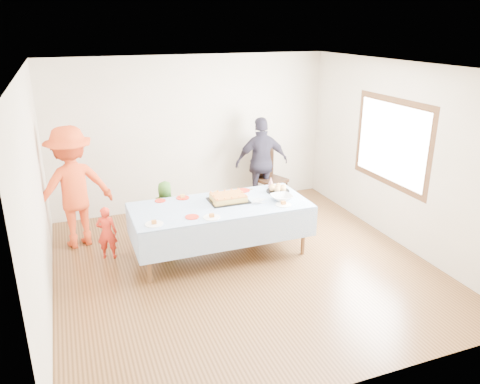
% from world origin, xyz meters
% --- Properties ---
extents(ground, '(5.00, 5.00, 0.00)m').
position_xyz_m(ground, '(0.00, 0.00, 0.00)').
color(ground, '#4A2D15').
rests_on(ground, ground).
extents(room_walls, '(5.04, 5.04, 2.72)m').
position_xyz_m(room_walls, '(0.05, 0.00, 1.77)').
color(room_walls, '#BCB49A').
rests_on(room_walls, ground).
extents(party_table, '(2.50, 1.10, 0.78)m').
position_xyz_m(party_table, '(-0.18, 0.43, 0.72)').
color(party_table, brown).
rests_on(party_table, ground).
extents(birthday_cake, '(0.56, 0.43, 0.10)m').
position_xyz_m(birthday_cake, '(-0.02, 0.52, 0.83)').
color(birthday_cake, black).
rests_on(birthday_cake, party_table).
extents(rolls_tray, '(0.35, 0.35, 0.11)m').
position_xyz_m(rolls_tray, '(0.81, 0.63, 0.82)').
color(rolls_tray, black).
rests_on(rolls_tray, party_table).
extents(punch_bowl, '(0.31, 0.31, 0.08)m').
position_xyz_m(punch_bowl, '(0.71, 0.29, 0.82)').
color(punch_bowl, silver).
rests_on(punch_bowl, party_table).
extents(party_hat, '(0.10, 0.10, 0.16)m').
position_xyz_m(party_hat, '(0.80, 0.87, 0.86)').
color(party_hat, silver).
rests_on(party_hat, party_table).
extents(fork_pile, '(0.24, 0.18, 0.07)m').
position_xyz_m(fork_pile, '(0.36, 0.29, 0.81)').
color(fork_pile, white).
rests_on(fork_pile, party_table).
extents(plate_red_far_a, '(0.16, 0.16, 0.01)m').
position_xyz_m(plate_red_far_a, '(-0.94, 0.87, 0.79)').
color(plate_red_far_a, red).
rests_on(plate_red_far_a, party_table).
extents(plate_red_far_b, '(0.19, 0.19, 0.01)m').
position_xyz_m(plate_red_far_b, '(-0.61, 0.87, 0.79)').
color(plate_red_far_b, red).
rests_on(plate_red_far_b, party_table).
extents(plate_red_far_c, '(0.17, 0.17, 0.01)m').
position_xyz_m(plate_red_far_c, '(-0.10, 0.83, 0.79)').
color(plate_red_far_c, red).
rests_on(plate_red_far_c, party_table).
extents(plate_red_far_d, '(0.19, 0.19, 0.01)m').
position_xyz_m(plate_red_far_d, '(0.34, 0.85, 0.79)').
color(plate_red_far_d, red).
rests_on(plate_red_far_d, party_table).
extents(plate_red_near, '(0.19, 0.19, 0.01)m').
position_xyz_m(plate_red_near, '(-0.67, 0.13, 0.79)').
color(plate_red_near, red).
rests_on(plate_red_near, party_table).
extents(plate_white_left, '(0.23, 0.23, 0.01)m').
position_xyz_m(plate_white_left, '(-1.19, 0.07, 0.79)').
color(plate_white_left, white).
rests_on(plate_white_left, party_table).
extents(plate_white_mid, '(0.23, 0.23, 0.01)m').
position_xyz_m(plate_white_mid, '(-0.43, 0.02, 0.79)').
color(plate_white_mid, white).
rests_on(plate_white_mid, party_table).
extents(plate_white_right, '(0.22, 0.22, 0.01)m').
position_xyz_m(plate_white_right, '(0.65, 0.10, 0.79)').
color(plate_white_right, white).
rests_on(plate_white_right, party_table).
extents(dining_chair, '(0.59, 0.59, 1.06)m').
position_xyz_m(dining_chair, '(1.28, 2.03, 0.59)').
color(dining_chair, black).
rests_on(dining_chair, ground).
extents(toddler_left, '(0.33, 0.26, 0.79)m').
position_xyz_m(toddler_left, '(-1.72, 0.90, 0.39)').
color(toddler_left, red).
rests_on(toddler_left, ground).
extents(toddler_mid, '(0.50, 0.40, 0.90)m').
position_xyz_m(toddler_mid, '(-0.78, 1.34, 0.45)').
color(toddler_mid, '#366722').
rests_on(toddler_mid, ground).
extents(toddler_right, '(0.42, 0.35, 0.79)m').
position_xyz_m(toddler_right, '(0.45, 0.90, 0.39)').
color(toddler_right, tan).
rests_on(toddler_right, ground).
extents(adult_left, '(1.32, 0.96, 1.83)m').
position_xyz_m(adult_left, '(-2.10, 1.52, 0.92)').
color(adult_left, '#DD441B').
rests_on(adult_left, ground).
extents(adult_right, '(1.01, 0.51, 1.65)m').
position_xyz_m(adult_right, '(1.14, 2.02, 0.82)').
color(adult_right, '#2B2837').
rests_on(adult_right, ground).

